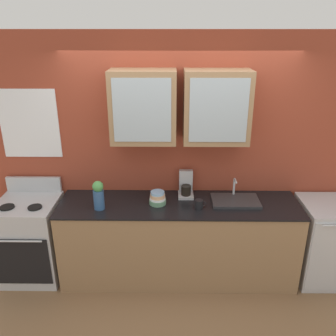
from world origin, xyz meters
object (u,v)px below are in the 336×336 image
Objects in this scene: sink_faucet at (235,200)px; dishwasher at (324,241)px; cup_near_sink at (199,204)px; stove_range at (31,239)px; bowl_stack at (158,198)px; coffee_maker at (186,187)px; vase at (99,195)px.

sink_faucet is 0.55× the size of dishwasher.
cup_near_sink is at bearing -159.91° from sink_faucet.
stove_range is at bearing 179.93° from dishwasher.
sink_faucet reaches higher than bowl_stack.
coffee_maker reaches higher than stove_range.
stove_range is at bearing -178.74° from sink_faucet.
vase is at bearing -160.30° from coffee_maker.
vase reaches higher than coffee_maker.
bowl_stack is (-0.85, -0.05, 0.05)m from sink_faucet.
vase is 0.34× the size of dishwasher.
sink_faucet is 2.84× the size of bowl_stack.
stove_range is 3.32m from dishwasher.
cup_near_sink is 0.42× the size of coffee_maker.
stove_range is 2.16× the size of sink_faucet.
vase is at bearing -177.39° from dishwasher.
stove_range is at bearing -173.09° from coffee_maker.
dishwasher is at bearing -0.07° from stove_range.
sink_faucet is 1.14m from dishwasher.
bowl_stack is 1.50× the size of cup_near_sink.
dishwasher is at bearing -3.05° from sink_faucet.
bowl_stack is 0.20× the size of dishwasher.
vase is 1.09× the size of coffee_maker.
bowl_stack is 0.63× the size of coffee_maker.
vase is 2.58× the size of cup_near_sink.
sink_faucet reaches higher than dishwasher.
cup_near_sink is (0.44, -0.10, -0.02)m from bowl_stack.
coffee_maker is at bearing 112.45° from cup_near_sink.
cup_near_sink is 0.34m from coffee_maker.
vase is (-0.61, -0.12, 0.09)m from bowl_stack.
stove_range is at bearing -179.85° from bowl_stack.
cup_near_sink is at bearing -67.55° from coffee_maker.
coffee_maker is (-0.54, 0.16, 0.09)m from sink_faucet.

